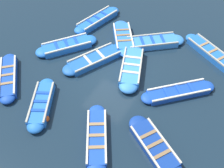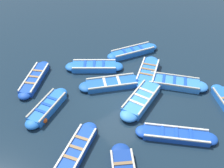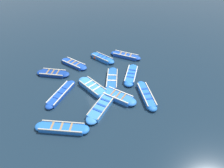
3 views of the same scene
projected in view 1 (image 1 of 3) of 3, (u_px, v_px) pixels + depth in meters
name	position (u px, v px, depth m)	size (l,w,h in m)	color
ground_plane	(110.00, 71.00, 13.74)	(120.00, 120.00, 0.00)	#162838
boat_end_of_row	(123.00, 38.00, 15.25)	(2.62, 3.19, 0.45)	blue
boat_bow_out	(154.00, 146.00, 10.68)	(3.22, 2.46, 0.37)	navy
boat_centre	(8.00, 77.00, 13.21)	(2.90, 3.06, 0.39)	#1947B7
boat_mid_row	(131.00, 67.00, 13.62)	(2.11, 3.66, 0.47)	#3884E0
boat_broadside	(152.00, 42.00, 15.01)	(3.50, 3.09, 0.40)	#3884E0
boat_alongside	(212.00, 53.00, 14.38)	(3.72, 2.49, 0.40)	blue
boat_drifting	(178.00, 92.00, 12.59)	(3.18, 3.12, 0.35)	#1947B7
boat_tucked	(67.00, 46.00, 14.80)	(2.83, 3.33, 0.42)	blue
boat_near_quay	(97.00, 20.00, 16.46)	(1.56, 3.70, 0.41)	blue
boat_outer_right	(41.00, 104.00, 12.06)	(2.13, 3.12, 0.44)	blue
boat_outer_left	(94.00, 59.00, 14.09)	(2.45, 3.73, 0.38)	#1E59AD
boat_stern_in	(97.00, 137.00, 10.94)	(2.40, 3.23, 0.37)	#1947B7
buoy_orange_near	(46.00, 119.00, 11.58)	(0.29, 0.29, 0.29)	#E05119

